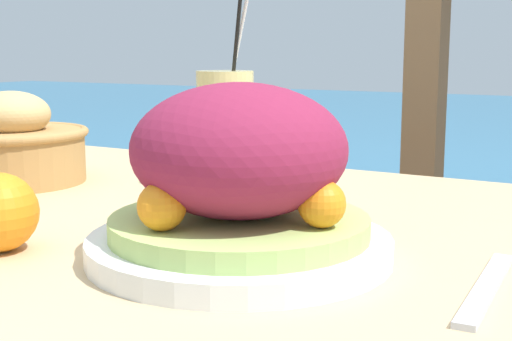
{
  "coord_description": "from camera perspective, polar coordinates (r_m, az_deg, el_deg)",
  "views": [
    {
      "loc": [
        0.42,
        -0.6,
        0.89
      ],
      "look_at": [
        0.06,
        0.03,
        0.76
      ],
      "focal_mm": 50.0,
      "sensor_mm": 36.0,
      "label": 1
    }
  ],
  "objects": [
    {
      "name": "patio_table",
      "position": [
        0.78,
        -4.93,
        -10.84
      ],
      "size": [
        1.17,
        0.82,
        0.7
      ],
      "color": "tan",
      "rests_on": "ground_plane"
    },
    {
      "name": "railing_fence",
      "position": [
        1.46,
        13.45,
        7.92
      ],
      "size": [
        2.8,
        0.08,
        1.14
      ],
      "color": "brown",
      "rests_on": "ground_plane"
    },
    {
      "name": "salad_plate",
      "position": [
        0.62,
        -1.32,
        -1.01
      ],
      "size": [
        0.27,
        0.27,
        0.15
      ],
      "color": "silver",
      "rests_on": "patio_table"
    },
    {
      "name": "drink_glass",
      "position": [
        0.94,
        -2.47,
        3.3
      ],
      "size": [
        0.07,
        0.07,
        0.25
      ],
      "color": "#DBCC7F",
      "rests_on": "patio_table"
    },
    {
      "name": "bread_basket",
      "position": [
        1.03,
        -18.91,
        1.89
      ],
      "size": [
        0.21,
        0.21,
        0.13
      ],
      "color": "#AD7F47",
      "rests_on": "patio_table"
    },
    {
      "name": "fork",
      "position": [
        0.58,
        17.95,
        -8.88
      ],
      "size": [
        0.03,
        0.18,
        0.0
      ],
      "color": "silver",
      "rests_on": "patio_table"
    }
  ]
}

